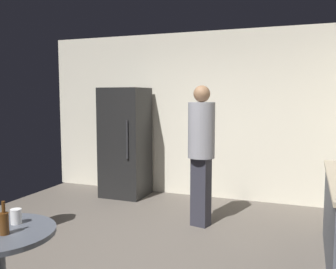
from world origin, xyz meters
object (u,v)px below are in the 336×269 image
at_px(person_in_gray_shirt, 201,144).
at_px(refrigerator, 125,142).
at_px(beer_bottle_brown, 4,222).
at_px(plastic_cup_white, 16,216).

bearing_deg(person_in_gray_shirt, refrigerator, -108.19).
xyz_separation_m(refrigerator, person_in_gray_shirt, (1.58, -0.98, 0.16)).
height_order(beer_bottle_brown, plastic_cup_white, beer_bottle_brown).
bearing_deg(plastic_cup_white, person_in_gray_shirt, 73.72).
relative_size(refrigerator, beer_bottle_brown, 7.83).
xyz_separation_m(refrigerator, beer_bottle_brown, (0.95, -3.62, -0.08)).
distance_m(refrigerator, person_in_gray_shirt, 1.87).
height_order(refrigerator, plastic_cup_white, refrigerator).
distance_m(beer_bottle_brown, plastic_cup_white, 0.22).
relative_size(beer_bottle_brown, person_in_gray_shirt, 0.13).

